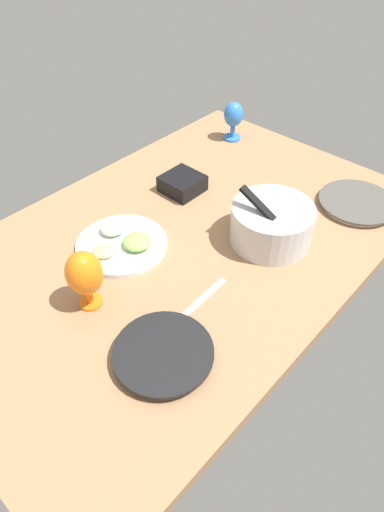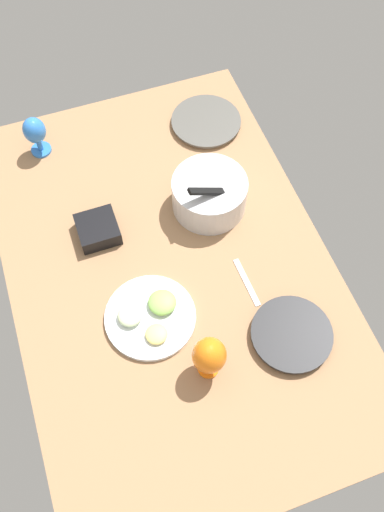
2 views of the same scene
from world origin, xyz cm
name	(u,v)px [view 2 (image 2 of 2)]	position (x,y,z in cm)	size (l,w,h in cm)	color
ground_plane	(170,270)	(0.00, 0.00, -2.00)	(160.00, 104.00, 4.00)	#99704C
dinner_plate_left	(206,122)	(-54.66, 33.03, 1.15)	(26.77, 26.77, 2.21)	silver
dinner_plate_right	(291,335)	(35.67, 27.49, 1.51)	(25.15, 25.15, 2.91)	#4C4C51
mixing_bowl	(209,193)	(-18.86, 20.88, 6.86)	(25.71, 25.71, 19.13)	silver
fruit_platter	(150,316)	(15.29, -11.36, 1.58)	(28.60, 28.60, 5.18)	silver
hurricane_glass_blue	(35,132)	(-62.89, -29.57, 10.06)	(8.17, 8.17, 16.16)	blue
hurricane_glass_orange	(208,356)	(36.64, -0.23, 11.36)	(9.94, 9.94, 18.43)	orange
square_bowl_black	(98,229)	(-20.13, -18.65, 3.29)	(13.39, 13.39, 5.91)	black
fork_by_right_plate	(247,282)	(13.86, 21.82, 0.30)	(18.00, 1.80, 0.60)	silver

